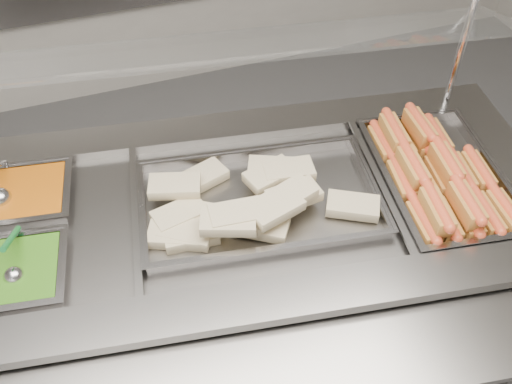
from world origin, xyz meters
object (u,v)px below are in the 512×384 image
object	(u,v)px
steam_counter	(242,289)
sneeze_guard	(223,50)
pan_wraps	(259,203)
ladle	(0,197)
serving_spoon	(14,269)
pan_hotdogs	(438,182)

from	to	relation	value
steam_counter	sneeze_guard	distance (m)	0.92
steam_counter	pan_wraps	world-z (taller)	pan_wraps
steam_counter	sneeze_guard	bearing A→B (deg)	81.15
sneeze_guard	ladle	xyz separation A→B (m)	(-0.76, 0.02, -0.39)
pan_wraps	serving_spoon	size ratio (longest dim) A/B	4.05
serving_spoon	sneeze_guard	bearing A→B (deg)	22.07
steam_counter	sneeze_guard	size ratio (longest dim) A/B	1.19
pan_wraps	ladle	distance (m)	0.83
ladle	sneeze_guard	bearing A→B (deg)	-1.53
steam_counter	serving_spoon	distance (m)	0.86
steam_counter	serving_spoon	world-z (taller)	serving_spoon
pan_wraps	serving_spoon	xyz separation A→B (m)	(-0.75, -0.05, 0.04)
sneeze_guard	pan_hotdogs	size ratio (longest dim) A/B	2.81
sneeze_guard	pan_wraps	xyz separation A→B (m)	(0.03, -0.25, -0.43)
steam_counter	pan_wraps	xyz separation A→B (m)	(0.06, -0.01, 0.46)
sneeze_guard	serving_spoon	size ratio (longest dim) A/B	9.25
pan_hotdogs	serving_spoon	world-z (taller)	serving_spoon
pan_hotdogs	sneeze_guard	bearing A→B (deg)	151.87
steam_counter	sneeze_guard	world-z (taller)	sneeze_guard
pan_hotdogs	ladle	distance (m)	1.44
pan_wraps	steam_counter	bearing A→B (deg)	171.15
steam_counter	pan_hotdogs	bearing A→B (deg)	-8.85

